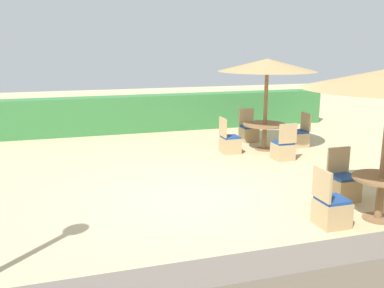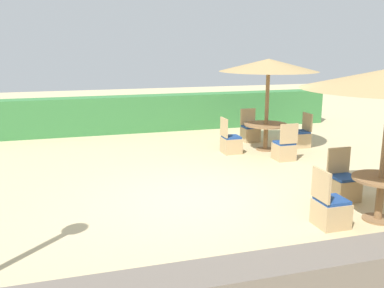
# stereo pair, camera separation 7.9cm
# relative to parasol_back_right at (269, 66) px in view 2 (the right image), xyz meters

# --- Properties ---
(ground_plane) EXTENTS (40.00, 40.00, 0.00)m
(ground_plane) POSITION_rel_parasol_back_right_xyz_m (-2.78, -3.07, -2.23)
(ground_plane) COLOR #C6B284
(hedge_row) EXTENTS (13.00, 0.70, 1.16)m
(hedge_row) POSITION_rel_parasol_back_right_xyz_m (-2.78, 3.45, -1.65)
(hedge_row) COLOR #387A3D
(hedge_row) RESTS_ON ground_plane
(stone_border) EXTENTS (10.00, 0.56, 0.53)m
(stone_border) POSITION_rel_parasol_back_right_xyz_m (-2.78, -6.42, -1.97)
(stone_border) COLOR #6B6056
(stone_border) RESTS_ON ground_plane
(parasol_back_right) EXTENTS (2.56, 2.56, 2.40)m
(parasol_back_right) POSITION_rel_parasol_back_right_xyz_m (0.00, 0.00, 0.00)
(parasol_back_right) COLOR olive
(parasol_back_right) RESTS_ON ground_plane
(round_table_back_right) EXTENTS (1.16, 1.16, 0.71)m
(round_table_back_right) POSITION_rel_parasol_back_right_xyz_m (0.00, 0.00, -1.66)
(round_table_back_right) COLOR olive
(round_table_back_right) RESTS_ON ground_plane
(patio_chair_back_right_east) EXTENTS (0.46, 0.46, 0.93)m
(patio_chair_back_right_east) POSITION_rel_parasol_back_right_xyz_m (1.07, 0.05, -1.97)
(patio_chair_back_right_east) COLOR tan
(patio_chair_back_right_east) RESTS_ON ground_plane
(patio_chair_back_right_north) EXTENTS (0.46, 0.46, 0.93)m
(patio_chair_back_right_north) POSITION_rel_parasol_back_right_xyz_m (0.04, 1.10, -1.97)
(patio_chair_back_right_north) COLOR tan
(patio_chair_back_right_north) RESTS_ON ground_plane
(patio_chair_back_right_south) EXTENTS (0.46, 0.46, 0.93)m
(patio_chair_back_right_south) POSITION_rel_parasol_back_right_xyz_m (-0.01, -1.05, -1.97)
(patio_chair_back_right_south) COLOR tan
(patio_chair_back_right_south) RESTS_ON ground_plane
(patio_chair_back_right_west) EXTENTS (0.46, 0.46, 0.93)m
(patio_chair_back_right_west) POSITION_rel_parasol_back_right_xyz_m (-1.02, -0.05, -1.97)
(patio_chair_back_right_west) COLOR tan
(patio_chair_back_right_west) RESTS_ON ground_plane
(round_table_front_right) EXTENTS (0.91, 0.91, 0.72)m
(round_table_front_right) POSITION_rel_parasol_back_right_xyz_m (-0.34, -4.79, -1.70)
(round_table_front_right) COLOR olive
(round_table_front_right) RESTS_ON ground_plane
(patio_chair_front_right_north) EXTENTS (0.46, 0.46, 0.93)m
(patio_chair_front_right_north) POSITION_rel_parasol_back_right_xyz_m (-0.31, -3.82, -1.97)
(patio_chair_front_right_north) COLOR tan
(patio_chair_front_right_north) RESTS_ON ground_plane
(patio_chair_front_right_west) EXTENTS (0.46, 0.46, 0.93)m
(patio_chair_front_right_west) POSITION_rel_parasol_back_right_xyz_m (-1.23, -4.77, -1.97)
(patio_chair_front_right_west) COLOR tan
(patio_chair_front_right_west) RESTS_ON ground_plane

